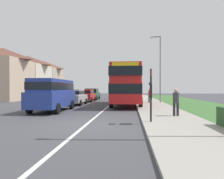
{
  "coord_description": "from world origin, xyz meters",
  "views": [
    {
      "loc": [
        2.01,
        -9.18,
        1.68
      ],
      "look_at": [
        0.67,
        6.02,
        1.6
      ],
      "focal_mm": 32.43,
      "sensor_mm": 36.0,
      "label": 1
    }
  ],
  "objects_px": {
    "street_lamp_mid": "(159,65)",
    "double_decker_bus": "(126,84)",
    "cycle_route_sign": "(150,90)",
    "parked_car_dark_green": "(92,93)",
    "parked_van_blue": "(53,93)",
    "parked_car_red": "(86,95)",
    "bus_stop_sign": "(151,91)",
    "parked_car_silver": "(74,96)",
    "pedestrian_at_stop": "(176,101)",
    "pedestrian_walking_away": "(150,95)"
  },
  "relations": [
    {
      "from": "street_lamp_mid",
      "to": "bus_stop_sign",
      "type": "bearing_deg",
      "value": -99.8
    },
    {
      "from": "parked_car_silver",
      "to": "parked_car_red",
      "type": "relative_size",
      "value": 1.01
    },
    {
      "from": "double_decker_bus",
      "to": "parked_car_red",
      "type": "height_order",
      "value": "double_decker_bus"
    },
    {
      "from": "pedestrian_walking_away",
      "to": "cycle_route_sign",
      "type": "bearing_deg",
      "value": 83.83
    },
    {
      "from": "street_lamp_mid",
      "to": "double_decker_bus",
      "type": "bearing_deg",
      "value": -146.79
    },
    {
      "from": "pedestrian_walking_away",
      "to": "cycle_route_sign",
      "type": "relative_size",
      "value": 0.66
    },
    {
      "from": "parked_car_dark_green",
      "to": "cycle_route_sign",
      "type": "height_order",
      "value": "cycle_route_sign"
    },
    {
      "from": "double_decker_bus",
      "to": "pedestrian_at_stop",
      "type": "bearing_deg",
      "value": -70.58
    },
    {
      "from": "double_decker_bus",
      "to": "parked_car_red",
      "type": "distance_m",
      "value": 7.4
    },
    {
      "from": "parked_van_blue",
      "to": "cycle_route_sign",
      "type": "height_order",
      "value": "cycle_route_sign"
    },
    {
      "from": "parked_car_red",
      "to": "bus_stop_sign",
      "type": "xyz_separation_m",
      "value": [
        6.48,
        -15.69,
        0.67
      ]
    },
    {
      "from": "parked_car_silver",
      "to": "pedestrian_at_stop",
      "type": "distance_m",
      "value": 11.71
    },
    {
      "from": "double_decker_bus",
      "to": "bus_stop_sign",
      "type": "relative_size",
      "value": 3.95
    },
    {
      "from": "parked_car_dark_green",
      "to": "pedestrian_walking_away",
      "type": "relative_size",
      "value": 2.36
    },
    {
      "from": "parked_car_dark_green",
      "to": "parked_van_blue",
      "type": "bearing_deg",
      "value": -89.84
    },
    {
      "from": "double_decker_bus",
      "to": "cycle_route_sign",
      "type": "xyz_separation_m",
      "value": [
        3.06,
        7.16,
        -0.71
      ]
    },
    {
      "from": "pedestrian_at_stop",
      "to": "pedestrian_walking_away",
      "type": "height_order",
      "value": "same"
    },
    {
      "from": "pedestrian_walking_away",
      "to": "double_decker_bus",
      "type": "bearing_deg",
      "value": -137.57
    },
    {
      "from": "parked_car_red",
      "to": "street_lamp_mid",
      "type": "xyz_separation_m",
      "value": [
        8.7,
        -2.84,
        3.37
      ]
    },
    {
      "from": "parked_van_blue",
      "to": "pedestrian_walking_away",
      "type": "relative_size",
      "value": 3.13
    },
    {
      "from": "parked_car_silver",
      "to": "pedestrian_walking_away",
      "type": "bearing_deg",
      "value": 16.85
    },
    {
      "from": "parked_car_red",
      "to": "pedestrian_at_stop",
      "type": "height_order",
      "value": "pedestrian_at_stop"
    },
    {
      "from": "parked_van_blue",
      "to": "street_lamp_mid",
      "type": "xyz_separation_m",
      "value": [
        8.85,
        8.05,
        2.86
      ]
    },
    {
      "from": "parked_car_red",
      "to": "parked_car_dark_green",
      "type": "relative_size",
      "value": 1.01
    },
    {
      "from": "parked_car_silver",
      "to": "pedestrian_at_stop",
      "type": "xyz_separation_m",
      "value": [
        8.24,
        -8.32,
        0.1
      ]
    },
    {
      "from": "pedestrian_walking_away",
      "to": "parked_car_red",
      "type": "bearing_deg",
      "value": 159.7
    },
    {
      "from": "parked_car_red",
      "to": "pedestrian_walking_away",
      "type": "height_order",
      "value": "pedestrian_walking_away"
    },
    {
      "from": "double_decker_bus",
      "to": "parked_van_blue",
      "type": "height_order",
      "value": "double_decker_bus"
    },
    {
      "from": "pedestrian_at_stop",
      "to": "street_lamp_mid",
      "type": "bearing_deg",
      "value": 86.82
    },
    {
      "from": "double_decker_bus",
      "to": "cycle_route_sign",
      "type": "height_order",
      "value": "double_decker_bus"
    },
    {
      "from": "parked_car_silver",
      "to": "parked_car_red",
      "type": "distance_m",
      "value": 5.21
    },
    {
      "from": "parked_car_dark_green",
      "to": "bus_stop_sign",
      "type": "height_order",
      "value": "bus_stop_sign"
    },
    {
      "from": "bus_stop_sign",
      "to": "cycle_route_sign",
      "type": "height_order",
      "value": "bus_stop_sign"
    },
    {
      "from": "parked_van_blue",
      "to": "parked_car_red",
      "type": "bearing_deg",
      "value": 89.19
    },
    {
      "from": "double_decker_bus",
      "to": "parked_car_red",
      "type": "xyz_separation_m",
      "value": [
        -5.15,
        5.16,
        -1.28
      ]
    },
    {
      "from": "double_decker_bus",
      "to": "pedestrian_walking_away",
      "type": "distance_m",
      "value": 3.63
    },
    {
      "from": "cycle_route_sign",
      "to": "street_lamp_mid",
      "type": "xyz_separation_m",
      "value": [
        0.49,
        -4.84,
        2.81
      ]
    },
    {
      "from": "bus_stop_sign",
      "to": "double_decker_bus",
      "type": "bearing_deg",
      "value": 97.18
    },
    {
      "from": "parked_van_blue",
      "to": "parked_car_red",
      "type": "height_order",
      "value": "parked_van_blue"
    },
    {
      "from": "pedestrian_at_stop",
      "to": "cycle_route_sign",
      "type": "xyz_separation_m",
      "value": [
        0.11,
        15.53,
        0.45
      ]
    },
    {
      "from": "parked_car_red",
      "to": "pedestrian_walking_away",
      "type": "xyz_separation_m",
      "value": [
        7.69,
        -2.84,
        0.11
      ]
    },
    {
      "from": "parked_car_red",
      "to": "street_lamp_mid",
      "type": "distance_m",
      "value": 9.75
    },
    {
      "from": "parked_van_blue",
      "to": "cycle_route_sign",
      "type": "bearing_deg",
      "value": 57.0
    },
    {
      "from": "double_decker_bus",
      "to": "pedestrian_walking_away",
      "type": "relative_size",
      "value": 6.16
    },
    {
      "from": "parked_van_blue",
      "to": "bus_stop_sign",
      "type": "bearing_deg",
      "value": -35.9
    },
    {
      "from": "double_decker_bus",
      "to": "street_lamp_mid",
      "type": "relative_size",
      "value": 1.39
    },
    {
      "from": "parked_car_silver",
      "to": "pedestrian_walking_away",
      "type": "distance_m",
      "value": 8.17
    },
    {
      "from": "pedestrian_at_stop",
      "to": "street_lamp_mid",
      "type": "height_order",
      "value": "street_lamp_mid"
    },
    {
      "from": "parked_car_dark_green",
      "to": "pedestrian_at_stop",
      "type": "relative_size",
      "value": 2.36
    },
    {
      "from": "street_lamp_mid",
      "to": "parked_car_dark_green",
      "type": "bearing_deg",
      "value": 139.14
    }
  ]
}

